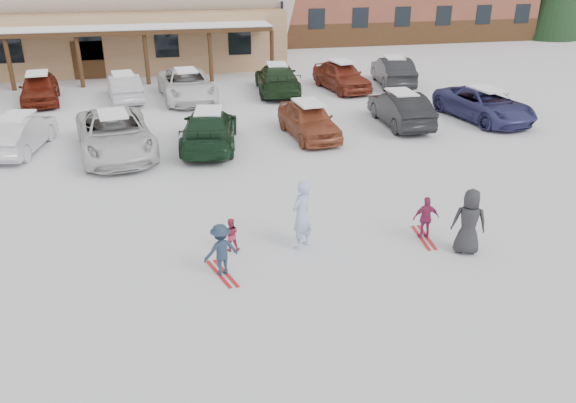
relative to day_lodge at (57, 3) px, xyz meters
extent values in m
plane|color=white|center=(9.00, -27.96, -3.94)|extent=(160.00, 160.00, 0.00)
cube|color=tan|center=(0.00, 0.04, -2.14)|extent=(28.00, 10.00, 3.60)
cube|color=#422814|center=(0.00, -6.16, -1.04)|extent=(25.20, 2.60, 0.25)
cube|color=#422814|center=(25.00, 3.08, -3.04)|extent=(24.00, 0.10, 1.80)
cylinder|color=black|center=(14.01, -3.25, -1.06)|extent=(0.16, 0.16, 5.76)
cylinder|color=black|center=(39.00, 4.04, -3.28)|extent=(0.60, 0.60, 1.32)
cylinder|color=black|center=(15.00, 16.04, -3.40)|extent=(0.60, 0.60, 1.08)
cylinder|color=black|center=(43.00, 18.04, -3.25)|extent=(0.60, 0.60, 1.38)
imported|color=#A5BBE3|center=(9.50, -27.69, -3.01)|extent=(0.81, 0.78, 1.87)
imported|color=#B2324D|center=(7.69, -27.47, -3.49)|extent=(0.46, 0.38, 0.90)
imported|color=#1F3046|center=(7.33, -28.60, -3.28)|extent=(0.96, 0.72, 1.32)
cube|color=red|center=(7.33, -28.60, -3.93)|extent=(0.61, 1.40, 0.03)
imported|color=#A1295D|center=(12.85, -27.90, -3.34)|extent=(0.73, 0.36, 1.20)
cube|color=red|center=(12.85, -27.90, -3.93)|extent=(0.34, 1.41, 0.03)
imported|color=#28282B|center=(13.55, -28.83, -3.08)|extent=(0.99, 0.85, 1.72)
imported|color=silver|center=(0.76, -18.04, -3.24)|extent=(2.16, 4.45, 1.40)
imported|color=silver|center=(4.36, -19.11, -3.16)|extent=(3.47, 5.99, 1.57)
imported|color=#15311C|center=(7.88, -19.04, -3.22)|extent=(2.77, 5.26, 1.45)
imported|color=#97492B|center=(11.97, -18.59, -3.22)|extent=(2.11, 4.38, 1.44)
imported|color=black|center=(16.29, -17.81, -3.21)|extent=(1.65, 4.49, 1.47)
imported|color=navy|center=(20.32, -17.79, -3.23)|extent=(3.21, 5.45, 1.42)
imported|color=maroon|center=(0.15, -10.32, -3.20)|extent=(2.33, 4.57, 1.49)
imported|color=#BABAC0|center=(4.28, -10.81, -3.25)|extent=(2.11, 4.39, 1.39)
imported|color=white|center=(7.40, -11.24, -3.19)|extent=(3.05, 5.69, 1.52)
imported|color=#1C331A|center=(12.19, -10.79, -3.18)|extent=(2.61, 5.45, 1.53)
imported|color=maroon|center=(15.77, -10.82, -3.17)|extent=(2.55, 4.79, 1.55)
imported|color=black|center=(18.95, -10.30, -3.16)|extent=(2.35, 4.93, 1.56)
camera|label=1|loc=(6.45, -40.20, 3.19)|focal=35.00mm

